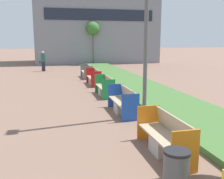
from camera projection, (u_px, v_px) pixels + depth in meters
name	position (u px, v px, depth m)	size (l,w,h in m)	color
planter_grass_strip	(167.00, 101.00, 11.32)	(2.80, 120.00, 0.18)	#426B33
building_backdrop	(95.00, 22.00, 32.53)	(14.35, 7.85, 9.88)	gray
bench_orange_frame	(165.00, 139.00, 6.27)	(0.65, 2.08, 0.94)	#ADA8A0
bench_blue_frame	(123.00, 103.00, 9.79)	(0.65, 2.11, 0.94)	#ADA8A0
bench_green_frame	(105.00, 88.00, 12.89)	(0.65, 1.94, 0.94)	#ADA8A0
bench_red_frame	(94.00, 79.00, 16.01)	(0.65, 1.99, 0.94)	#ADA8A0
bench_grey_frame	(87.00, 73.00, 18.99)	(0.65, 2.08, 0.94)	#ADA8A0
litter_bin	(176.00, 176.00, 4.38)	(0.45, 0.45, 0.92)	#4C4F51
sapling_tree_far	(93.00, 29.00, 28.55)	(1.48, 1.48, 4.68)	brown
pedestrian_walking	(43.00, 61.00, 22.94)	(0.53, 0.24, 1.76)	#232633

